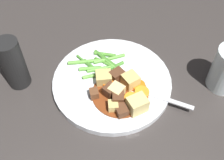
% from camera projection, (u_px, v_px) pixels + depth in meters
% --- Properties ---
extents(ground_plane, '(3.00, 3.00, 0.00)m').
position_uv_depth(ground_plane, '(112.00, 84.00, 0.67)').
color(ground_plane, '#383330').
extents(dinner_plate, '(0.28, 0.28, 0.02)m').
position_uv_depth(dinner_plate, '(112.00, 82.00, 0.66)').
color(dinner_plate, white).
rests_on(dinner_plate, ground_plane).
extents(stew_sauce, '(0.13, 0.13, 0.00)m').
position_uv_depth(stew_sauce, '(120.00, 94.00, 0.63)').
color(stew_sauce, brown).
rests_on(stew_sauce, dinner_plate).
extents(carrot_slice_0, '(0.04, 0.04, 0.01)m').
position_uv_depth(carrot_slice_0, '(109.00, 83.00, 0.64)').
color(carrot_slice_0, orange).
rests_on(carrot_slice_0, dinner_plate).
extents(carrot_slice_1, '(0.04, 0.04, 0.01)m').
position_uv_depth(carrot_slice_1, '(142.00, 93.00, 0.63)').
color(carrot_slice_1, orange).
rests_on(carrot_slice_1, dinner_plate).
extents(carrot_slice_2, '(0.04, 0.04, 0.01)m').
position_uv_depth(carrot_slice_2, '(138.00, 86.00, 0.64)').
color(carrot_slice_2, orange).
rests_on(carrot_slice_2, dinner_plate).
extents(carrot_slice_3, '(0.04, 0.04, 0.01)m').
position_uv_depth(carrot_slice_3, '(131.00, 99.00, 0.61)').
color(carrot_slice_3, orange).
rests_on(carrot_slice_3, dinner_plate).
extents(potato_chunk_0, '(0.03, 0.02, 0.02)m').
position_uv_depth(potato_chunk_0, '(113.00, 106.00, 0.60)').
color(potato_chunk_0, '#DBBC6B').
rests_on(potato_chunk_0, dinner_plate).
extents(potato_chunk_1, '(0.04, 0.04, 0.03)m').
position_uv_depth(potato_chunk_1, '(103.00, 77.00, 0.64)').
color(potato_chunk_1, '#DBBC6B').
rests_on(potato_chunk_1, dinner_plate).
extents(potato_chunk_2, '(0.04, 0.04, 0.03)m').
position_uv_depth(potato_chunk_2, '(117.00, 91.00, 0.62)').
color(potato_chunk_2, '#EAD68C').
rests_on(potato_chunk_2, dinner_plate).
extents(potato_chunk_3, '(0.04, 0.05, 0.04)m').
position_uv_depth(potato_chunk_3, '(137.00, 104.00, 0.59)').
color(potato_chunk_3, '#E5CC7A').
rests_on(potato_chunk_3, dinner_plate).
extents(potato_chunk_4, '(0.04, 0.04, 0.03)m').
position_uv_depth(potato_chunk_4, '(130.00, 81.00, 0.63)').
color(potato_chunk_4, '#DBBC6B').
rests_on(potato_chunk_4, dinner_plate).
extents(meat_chunk_0, '(0.04, 0.03, 0.03)m').
position_uv_depth(meat_chunk_0, '(116.00, 98.00, 0.61)').
color(meat_chunk_0, '#56331E').
rests_on(meat_chunk_0, dinner_plate).
extents(meat_chunk_1, '(0.03, 0.03, 0.02)m').
position_uv_depth(meat_chunk_1, '(120.00, 110.00, 0.59)').
color(meat_chunk_1, '#56331E').
rests_on(meat_chunk_1, dinner_plate).
extents(meat_chunk_2, '(0.03, 0.04, 0.03)m').
position_uv_depth(meat_chunk_2, '(117.00, 75.00, 0.65)').
color(meat_chunk_2, '#56331E').
rests_on(meat_chunk_2, dinner_plate).
extents(meat_chunk_3, '(0.02, 0.02, 0.02)m').
position_uv_depth(meat_chunk_3, '(94.00, 94.00, 0.62)').
color(meat_chunk_3, brown).
rests_on(meat_chunk_3, dinner_plate).
extents(meat_chunk_4, '(0.04, 0.04, 0.03)m').
position_uv_depth(meat_chunk_4, '(110.00, 91.00, 0.62)').
color(meat_chunk_4, '#56331E').
rests_on(meat_chunk_4, dinner_plate).
extents(green_bean_0, '(0.03, 0.08, 0.01)m').
position_uv_depth(green_bean_0, '(108.00, 69.00, 0.67)').
color(green_bean_0, '#4C8E33').
rests_on(green_bean_0, dinner_plate).
extents(green_bean_1, '(0.01, 0.05, 0.01)m').
position_uv_depth(green_bean_1, '(90.00, 68.00, 0.67)').
color(green_bean_1, '#66AD42').
rests_on(green_bean_1, dinner_plate).
extents(green_bean_2, '(0.03, 0.05, 0.01)m').
position_uv_depth(green_bean_2, '(105.00, 54.00, 0.70)').
color(green_bean_2, '#599E38').
rests_on(green_bean_2, dinner_plate).
extents(green_bean_3, '(0.06, 0.04, 0.01)m').
position_uv_depth(green_bean_3, '(106.00, 61.00, 0.69)').
color(green_bean_3, '#66AD42').
rests_on(green_bean_3, dinner_plate).
extents(green_bean_4, '(0.01, 0.08, 0.01)m').
position_uv_depth(green_bean_4, '(100.00, 74.00, 0.66)').
color(green_bean_4, '#66AD42').
rests_on(green_bean_4, dinner_plate).
extents(green_bean_5, '(0.06, 0.06, 0.01)m').
position_uv_depth(green_bean_5, '(109.00, 64.00, 0.68)').
color(green_bean_5, '#599E38').
rests_on(green_bean_5, dinner_plate).
extents(green_bean_6, '(0.07, 0.05, 0.01)m').
position_uv_depth(green_bean_6, '(95.00, 69.00, 0.67)').
color(green_bean_6, '#4C8E33').
rests_on(green_bean_6, dinner_plate).
extents(green_bean_7, '(0.01, 0.07, 0.01)m').
position_uv_depth(green_bean_7, '(101.00, 69.00, 0.67)').
color(green_bean_7, '#66AD42').
rests_on(green_bean_7, dinner_plate).
extents(green_bean_8, '(0.02, 0.09, 0.01)m').
position_uv_depth(green_bean_8, '(85.00, 62.00, 0.69)').
color(green_bean_8, '#66AD42').
rests_on(green_bean_8, dinner_plate).
extents(green_bean_9, '(0.02, 0.08, 0.01)m').
position_uv_depth(green_bean_9, '(109.00, 59.00, 0.69)').
color(green_bean_9, '#66AD42').
rests_on(green_bean_9, dinner_plate).
extents(green_bean_10, '(0.07, 0.05, 0.01)m').
position_uv_depth(green_bean_10, '(108.00, 59.00, 0.69)').
color(green_bean_10, '#4C8E33').
rests_on(green_bean_10, dinner_plate).
extents(green_bean_11, '(0.08, 0.05, 0.01)m').
position_uv_depth(green_bean_11, '(88.00, 65.00, 0.68)').
color(green_bean_11, '#4C8E33').
rests_on(green_bean_11, dinner_plate).
extents(fork, '(0.11, 0.15, 0.00)m').
position_uv_depth(fork, '(152.00, 95.00, 0.63)').
color(fork, silver).
rests_on(fork, dinner_plate).
extents(pepper_mill, '(0.05, 0.05, 0.13)m').
position_uv_depth(pepper_mill, '(13.00, 64.00, 0.62)').
color(pepper_mill, black).
rests_on(pepper_mill, ground_plane).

